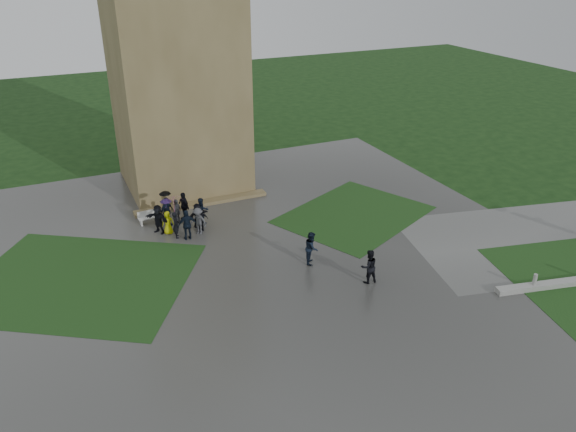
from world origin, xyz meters
name	(u,v)px	position (x,y,z in m)	size (l,w,h in m)	color
ground	(261,282)	(0.00, 0.00, 0.00)	(120.00, 120.00, 0.00)	black
plaza	(247,264)	(0.00, 2.00, 0.01)	(34.00, 34.00, 0.02)	#363633
lawn_inset_left	(80,280)	(-8.50, 4.00, 0.03)	(11.00, 9.00, 0.01)	#153512
lawn_inset_right	(354,215)	(8.50, 5.00, 0.03)	(9.00, 7.00, 0.01)	#153512
tower	(174,57)	(0.00, 15.00, 9.00)	(8.00, 8.00, 18.00)	brown
tower_plinth	(202,203)	(0.00, 10.60, 0.13)	(9.00, 0.80, 0.22)	brown
bench	(149,217)	(-3.77, 9.22, 0.44)	(1.44, 0.54, 0.82)	silver
visitor_cluster	(180,215)	(-2.22, 7.48, 1.05)	(3.89, 3.61, 2.65)	black
pedestrian_mid	(312,248)	(3.26, 0.69, 0.94)	(0.89, 0.51, 1.84)	black
pedestrian_near	(369,266)	(5.03, -2.28, 0.94)	(0.89, 0.51, 1.84)	black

